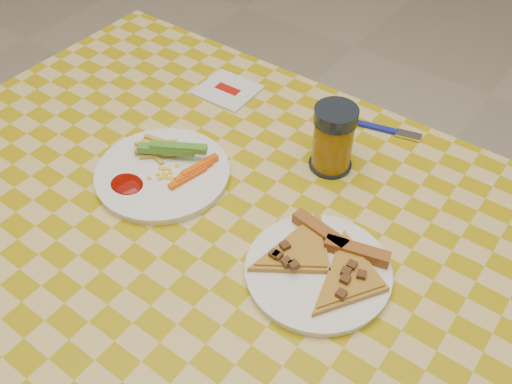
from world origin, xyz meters
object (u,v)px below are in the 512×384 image
table (229,259)px  drink_glass (333,139)px  plate_left (163,174)px  plate_right (318,272)px

table → drink_glass: drink_glass is taller
plate_left → drink_glass: size_ratio=1.86×
table → plate_right: size_ratio=5.97×
table → plate_right: bearing=4.5°
table → plate_left: 0.19m
drink_glass → plate_left: bearing=-137.8°
plate_left → plate_right: bearing=-3.3°
plate_right → drink_glass: (-0.11, 0.22, 0.05)m
plate_left → table: bearing=-10.6°
plate_right → drink_glass: size_ratio=1.72×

